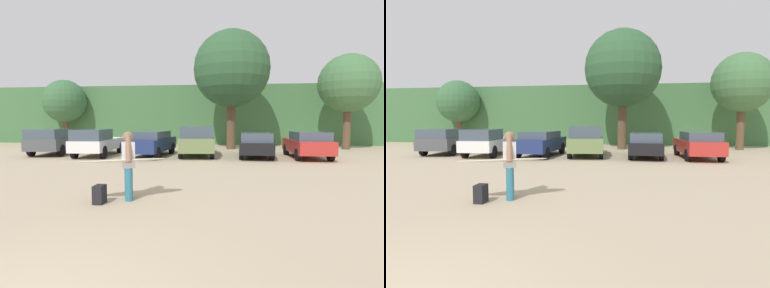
% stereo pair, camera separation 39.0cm
% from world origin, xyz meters
% --- Properties ---
extents(hillside_ridge, '(108.00, 12.00, 5.06)m').
position_xyz_m(hillside_ridge, '(0.00, 29.27, 2.53)').
color(hillside_ridge, '#427042').
rests_on(hillside_ridge, ground_plane).
extents(tree_left, '(3.62, 3.62, 5.51)m').
position_xyz_m(tree_left, '(-11.78, 22.23, 3.67)').
color(tree_left, brown).
rests_on(tree_left, ground_plane).
extents(tree_right, '(5.37, 5.37, 8.33)m').
position_xyz_m(tree_right, '(2.41, 19.27, 5.62)').
color(tree_right, brown).
rests_on(tree_right, ground_plane).
extents(tree_center_right, '(4.05, 4.05, 6.66)m').
position_xyz_m(tree_center_right, '(10.53, 20.07, 4.59)').
color(tree_center_right, brown).
rests_on(tree_center_right, ground_plane).
extents(parked_car_dark_gray, '(2.36, 4.80, 1.54)m').
position_xyz_m(parked_car_dark_gray, '(-8.15, 14.73, 0.82)').
color(parked_car_dark_gray, '#4C4F54').
rests_on(parked_car_dark_gray, ground_plane).
extents(parked_car_white, '(2.00, 4.52, 1.55)m').
position_xyz_m(parked_car_white, '(-5.24, 14.04, 0.81)').
color(parked_car_white, white).
rests_on(parked_car_white, ground_plane).
extents(parked_car_navy, '(2.13, 4.48, 1.42)m').
position_xyz_m(parked_car_navy, '(-2.14, 14.38, 0.78)').
color(parked_car_navy, navy).
rests_on(parked_car_navy, ground_plane).
extents(parked_car_olive_green, '(2.26, 4.59, 1.71)m').
position_xyz_m(parked_car_olive_green, '(0.42, 14.78, 0.90)').
color(parked_car_olive_green, '#6B7F4C').
rests_on(parked_car_olive_green, ground_plane).
extents(parked_car_black, '(1.96, 4.40, 1.38)m').
position_xyz_m(parked_car_black, '(3.74, 14.54, 0.72)').
color(parked_car_black, black).
rests_on(parked_car_black, ground_plane).
extents(parked_car_red, '(1.92, 4.05, 1.44)m').
position_xyz_m(parked_car_red, '(6.45, 14.40, 0.77)').
color(parked_car_red, '#B72D28').
rests_on(parked_car_red, ground_plane).
extents(person_adult, '(0.45, 0.77, 1.74)m').
position_xyz_m(person_adult, '(-0.32, 4.99, 0.98)').
color(person_adult, teal).
rests_on(person_adult, ground_plane).
extents(surfboard_cream, '(2.28, 1.55, 0.15)m').
position_xyz_m(surfboard_cream, '(-0.43, 4.90, 1.02)').
color(surfboard_cream, beige).
extents(backpack_dropped, '(0.24, 0.34, 0.45)m').
position_xyz_m(backpack_dropped, '(-0.90, 4.53, 0.22)').
color(backpack_dropped, black).
rests_on(backpack_dropped, ground_plane).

